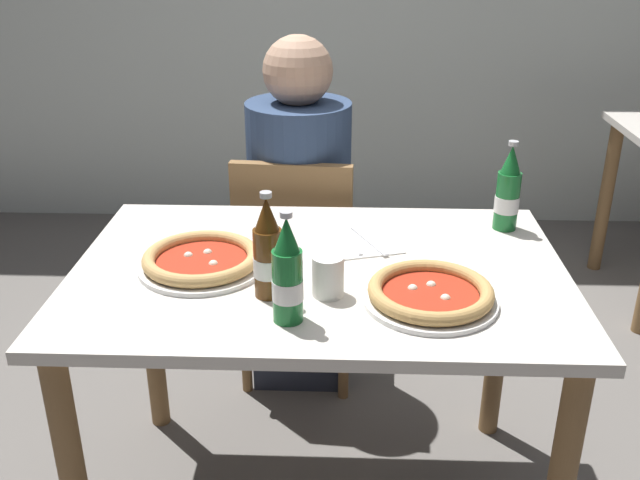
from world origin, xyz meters
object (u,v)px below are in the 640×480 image
object	(u,v)px
dining_table_main	(319,308)
napkin_with_cutlery	(362,242)
chair_behind_table	(297,258)
pizza_margherita_near	(202,260)
diner_seated	(300,224)
beer_bottle_left	(268,253)
pizza_marinara_far	(430,294)
beer_bottle_center	(287,276)
paper_cup	(328,276)
beer_bottle_right	(508,193)

from	to	relation	value
dining_table_main	napkin_with_cutlery	distance (m)	0.21
dining_table_main	chair_behind_table	bearing A→B (deg)	99.06
napkin_with_cutlery	pizza_margherita_near	bearing A→B (deg)	-157.84
diner_seated	beer_bottle_left	xyz separation A→B (m)	(-0.02, -0.81, 0.27)
chair_behind_table	pizza_marinara_far	world-z (taller)	chair_behind_table
dining_table_main	beer_bottle_left	size ratio (longest dim) A/B	4.86
chair_behind_table	pizza_marinara_far	distance (m)	0.90
chair_behind_table	pizza_margherita_near	xyz separation A→B (m)	(-0.19, -0.62, 0.29)
dining_table_main	beer_bottle_center	xyz separation A→B (m)	(-0.06, -0.25, 0.22)
pizza_margherita_near	paper_cup	size ratio (longest dim) A/B	3.25
beer_bottle_right	paper_cup	size ratio (longest dim) A/B	2.60
dining_table_main	pizza_margherita_near	xyz separation A→B (m)	(-0.28, -0.01, 0.14)
pizza_margherita_near	beer_bottle_right	world-z (taller)	beer_bottle_right
dining_table_main	paper_cup	xyz separation A→B (m)	(0.02, -0.14, 0.16)
diner_seated	beer_bottle_right	distance (m)	0.76
pizza_marinara_far	napkin_with_cutlery	bearing A→B (deg)	115.19
napkin_with_cutlery	paper_cup	xyz separation A→B (m)	(-0.08, -0.28, 0.04)
napkin_with_cutlery	paper_cup	world-z (taller)	paper_cup
beer_bottle_left	chair_behind_table	bearing A→B (deg)	89.19
diner_seated	beer_bottle_center	distance (m)	0.95
dining_table_main	beer_bottle_right	size ratio (longest dim) A/B	4.86
paper_cup	beer_bottle_right	bearing A→B (deg)	40.14
pizza_margherita_near	beer_bottle_center	size ratio (longest dim) A/B	1.25
beer_bottle_right	napkin_with_cutlery	size ratio (longest dim) A/B	1.10
dining_table_main	paper_cup	distance (m)	0.21
dining_table_main	pizza_marinara_far	world-z (taller)	pizza_marinara_far
pizza_margherita_near	beer_bottle_center	xyz separation A→B (m)	(0.23, -0.24, 0.08)
beer_bottle_right	paper_cup	world-z (taller)	beer_bottle_right
pizza_margherita_near	beer_bottle_right	size ratio (longest dim) A/B	1.25
pizza_marinara_far	paper_cup	distance (m)	0.23
beer_bottle_right	napkin_with_cutlery	xyz separation A→B (m)	(-0.39, -0.12, -0.10)
pizza_marinara_far	beer_bottle_right	world-z (taller)	beer_bottle_right
beer_bottle_center	pizza_margherita_near	bearing A→B (deg)	133.80
diner_seated	paper_cup	bearing A→B (deg)	-81.71
beer_bottle_right	pizza_marinara_far	bearing A→B (deg)	-120.10
pizza_margherita_near	beer_bottle_right	xyz separation A→B (m)	(0.78, 0.28, 0.08)
dining_table_main	beer_bottle_center	bearing A→B (deg)	-102.45
dining_table_main	beer_bottle_center	world-z (taller)	beer_bottle_center
napkin_with_cutlery	beer_bottle_center	bearing A→B (deg)	-112.15
paper_cup	diner_seated	bearing A→B (deg)	98.29
napkin_with_cutlery	beer_bottle_left	bearing A→B (deg)	-126.45
dining_table_main	paper_cup	size ratio (longest dim) A/B	12.63
napkin_with_cutlery	paper_cup	distance (m)	0.30
pizza_marinara_far	napkin_with_cutlery	size ratio (longest dim) A/B	1.33
pizza_marinara_far	dining_table_main	bearing A→B (deg)	146.65
diner_seated	pizza_marinara_far	size ratio (longest dim) A/B	4.03
pizza_marinara_far	beer_bottle_left	size ratio (longest dim) A/B	1.21
chair_behind_table	napkin_with_cutlery	size ratio (longest dim) A/B	3.78
paper_cup	pizza_margherita_near	bearing A→B (deg)	158.09
diner_seated	pizza_marinara_far	bearing A→B (deg)	-67.42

